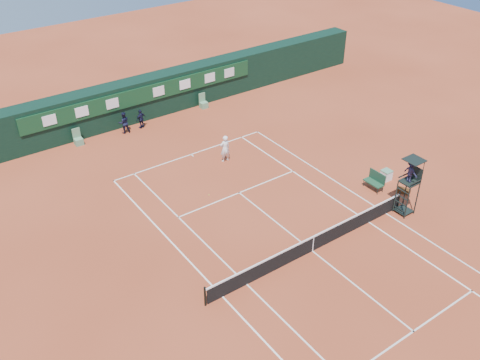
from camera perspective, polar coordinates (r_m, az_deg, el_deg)
name	(u,v)px	position (r m, az deg, el deg)	size (l,w,h in m)	color
ground	(312,251)	(27.55, 7.71, -7.51)	(90.00, 90.00, 0.00)	#AD4729
court_lines	(312,251)	(27.54, 7.71, -7.50)	(11.05, 23.85, 0.01)	silver
tennis_net	(313,243)	(27.22, 7.79, -6.70)	(12.90, 0.10, 1.10)	black
back_wall	(142,98)	(40.14, -10.46, 8.58)	(40.00, 1.65, 3.00)	black
linesman_chair_left	(78,140)	(37.87, -16.86, 4.08)	(0.55, 0.50, 1.15)	#5F926A
linesman_chair_right	(203,104)	(41.52, -3.92, 8.11)	(0.55, 0.50, 1.15)	#61946B
umpire_chair	(411,175)	(29.89, 17.73, 0.47)	(0.96, 0.95, 3.42)	black
player_bench	(375,180)	(32.50, 14.23, 0.00)	(0.56, 1.20, 1.10)	#1B442B
tennis_bag	(404,191)	(32.82, 17.06, -1.10)	(0.32, 0.74, 0.28)	black
cooler	(386,175)	(33.67, 15.33, 0.53)	(0.57, 0.57, 0.65)	white
tennis_ball	(209,195)	(31.26, -3.34, -1.60)	(0.07, 0.07, 0.07)	#B9D732
player	(225,149)	(34.06, -1.61, 3.37)	(0.67, 0.44, 1.83)	white
ball_kid_left	(124,123)	(38.40, -12.28, 6.01)	(0.77, 0.60, 1.58)	black
ball_kid_right	(141,119)	(38.87, -10.51, 6.43)	(0.83, 0.35, 1.42)	black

